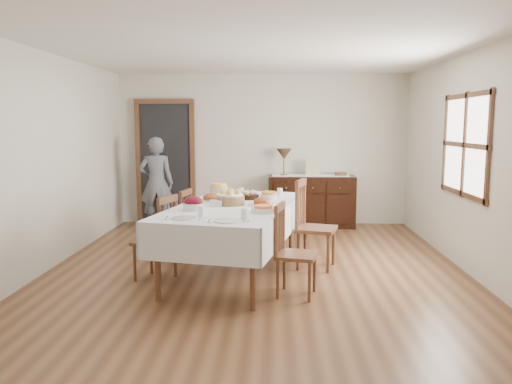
{
  "coord_description": "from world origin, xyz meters",
  "views": [
    {
      "loc": [
        0.22,
        -5.74,
        1.75
      ],
      "look_at": [
        0.0,
        0.1,
        0.95
      ],
      "focal_mm": 35.0,
      "sensor_mm": 36.0,
      "label": 1
    }
  ],
  "objects_px": {
    "dining_table": "(234,213)",
    "chair_left_near": "(158,237)",
    "chair_right_near": "(292,249)",
    "chair_right_far": "(312,223)",
    "chair_left_far": "(177,225)",
    "sideboard": "(311,201)",
    "table_lamp": "(284,155)",
    "person": "(156,180)"
  },
  "relations": [
    {
      "from": "dining_table",
      "to": "chair_left_near",
      "type": "relative_size",
      "value": 2.71
    },
    {
      "from": "chair_right_near",
      "to": "chair_right_far",
      "type": "distance_m",
      "value": 1.06
    },
    {
      "from": "chair_right_far",
      "to": "chair_left_far",
      "type": "bearing_deg",
      "value": 98.29
    },
    {
      "from": "chair_left_near",
      "to": "sideboard",
      "type": "relative_size",
      "value": 0.66
    },
    {
      "from": "table_lamp",
      "to": "chair_right_near",
      "type": "bearing_deg",
      "value": -89.55
    },
    {
      "from": "person",
      "to": "table_lamp",
      "type": "height_order",
      "value": "person"
    },
    {
      "from": "chair_left_far",
      "to": "dining_table",
      "type": "bearing_deg",
      "value": 63.78
    },
    {
      "from": "dining_table",
      "to": "chair_right_far",
      "type": "xyz_separation_m",
      "value": [
        0.92,
        0.36,
        -0.19
      ]
    },
    {
      "from": "chair_right_far",
      "to": "dining_table",
      "type": "bearing_deg",
      "value": 127.75
    },
    {
      "from": "chair_left_far",
      "to": "chair_left_near",
      "type": "bearing_deg",
      "value": 7.69
    },
    {
      "from": "dining_table",
      "to": "chair_left_far",
      "type": "bearing_deg",
      "value": 154.29
    },
    {
      "from": "chair_left_near",
      "to": "chair_right_near",
      "type": "xyz_separation_m",
      "value": [
        1.48,
        -0.46,
        -0.01
      ]
    },
    {
      "from": "chair_left_far",
      "to": "sideboard",
      "type": "bearing_deg",
      "value": 151.25
    },
    {
      "from": "chair_right_near",
      "to": "table_lamp",
      "type": "height_order",
      "value": "table_lamp"
    },
    {
      "from": "table_lamp",
      "to": "chair_right_far",
      "type": "bearing_deg",
      "value": -82.96
    },
    {
      "from": "dining_table",
      "to": "table_lamp",
      "type": "bearing_deg",
      "value": 89.53
    },
    {
      "from": "sideboard",
      "to": "table_lamp",
      "type": "bearing_deg",
      "value": -178.92
    },
    {
      "from": "chair_left_far",
      "to": "table_lamp",
      "type": "distance_m",
      "value": 2.73
    },
    {
      "from": "chair_left_near",
      "to": "table_lamp",
      "type": "relative_size",
      "value": 2.1
    },
    {
      "from": "dining_table",
      "to": "chair_left_near",
      "type": "bearing_deg",
      "value": -154.07
    },
    {
      "from": "chair_right_near",
      "to": "dining_table",
      "type": "bearing_deg",
      "value": 57.15
    },
    {
      "from": "chair_left_far",
      "to": "chair_right_far",
      "type": "xyz_separation_m",
      "value": [
        1.7,
        -0.24,
        0.08
      ]
    },
    {
      "from": "dining_table",
      "to": "table_lamp",
      "type": "xyz_separation_m",
      "value": [
        0.62,
        2.82,
        0.5
      ]
    },
    {
      "from": "chair_right_far",
      "to": "sideboard",
      "type": "xyz_separation_m",
      "value": [
        0.17,
        2.47,
        -0.11
      ]
    },
    {
      "from": "chair_left_far",
      "to": "chair_right_near",
      "type": "height_order",
      "value": "chair_right_near"
    },
    {
      "from": "chair_left_near",
      "to": "chair_left_far",
      "type": "xyz_separation_m",
      "value": [
        0.05,
        0.81,
        -0.02
      ]
    },
    {
      "from": "chair_left_far",
      "to": "chair_right_near",
      "type": "bearing_deg",
      "value": 59.7
    },
    {
      "from": "sideboard",
      "to": "person",
      "type": "bearing_deg",
      "value": -172.94
    },
    {
      "from": "chair_left_far",
      "to": "chair_right_near",
      "type": "relative_size",
      "value": 0.97
    },
    {
      "from": "chair_left_far",
      "to": "chair_right_far",
      "type": "bearing_deg",
      "value": 93.17
    },
    {
      "from": "dining_table",
      "to": "chair_left_far",
      "type": "xyz_separation_m",
      "value": [
        -0.78,
        0.6,
        -0.27
      ]
    },
    {
      "from": "chair_left_far",
      "to": "chair_right_far",
      "type": "distance_m",
      "value": 1.72
    },
    {
      "from": "table_lamp",
      "to": "chair_left_near",
      "type": "bearing_deg",
      "value": -115.6
    },
    {
      "from": "chair_left_near",
      "to": "person",
      "type": "height_order",
      "value": "person"
    },
    {
      "from": "sideboard",
      "to": "chair_left_near",
      "type": "bearing_deg",
      "value": -122.36
    },
    {
      "from": "chair_right_near",
      "to": "sideboard",
      "type": "relative_size",
      "value": 0.65
    },
    {
      "from": "chair_left_far",
      "to": "person",
      "type": "relative_size",
      "value": 0.56
    },
    {
      "from": "chair_left_near",
      "to": "table_lamp",
      "type": "bearing_deg",
      "value": 174.25
    },
    {
      "from": "table_lamp",
      "to": "sideboard",
      "type": "bearing_deg",
      "value": 1.08
    },
    {
      "from": "person",
      "to": "chair_left_far",
      "type": "bearing_deg",
      "value": 102.96
    },
    {
      "from": "chair_right_near",
      "to": "chair_right_far",
      "type": "bearing_deg",
      "value": -1.97
    },
    {
      "from": "person",
      "to": "table_lamp",
      "type": "distance_m",
      "value": 2.18
    }
  ]
}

